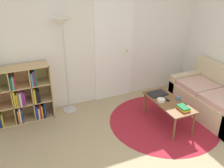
% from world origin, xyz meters
% --- Properties ---
extents(wall_back, '(7.45, 0.11, 2.60)m').
position_xyz_m(wall_back, '(0.02, 2.45, 1.29)').
color(wall_back, silver).
rests_on(wall_back, ground_plane).
extents(rug, '(1.97, 1.97, 0.01)m').
position_xyz_m(rug, '(0.82, 1.14, 0.00)').
color(rug, maroon).
rests_on(rug, ground_plane).
extents(bookshelf, '(1.04, 0.34, 1.03)m').
position_xyz_m(bookshelf, '(-1.50, 2.24, 0.49)').
color(bookshelf, tan).
rests_on(bookshelf, ground_plane).
extents(floor_lamp, '(0.30, 0.30, 1.79)m').
position_xyz_m(floor_lamp, '(-0.64, 2.22, 1.50)').
color(floor_lamp, '#B7B7BC').
rests_on(floor_lamp, ground_plane).
extents(couch, '(0.82, 1.59, 0.87)m').
position_xyz_m(couch, '(1.86, 1.03, 0.29)').
color(couch, '#CCB793').
rests_on(couch, ground_plane).
extents(coffee_table, '(0.46, 1.00, 0.45)m').
position_xyz_m(coffee_table, '(0.84, 1.08, 0.40)').
color(coffee_table, brown).
rests_on(coffee_table, ground_plane).
extents(laptop, '(0.34, 0.25, 0.02)m').
position_xyz_m(laptop, '(0.80, 1.37, 0.46)').
color(laptop, black).
rests_on(laptop, coffee_table).
extents(bowl, '(0.14, 0.14, 0.05)m').
position_xyz_m(bowl, '(0.71, 1.11, 0.48)').
color(bowl, silver).
rests_on(bowl, coffee_table).
extents(book_stack_on_table, '(0.14, 0.21, 0.06)m').
position_xyz_m(book_stack_on_table, '(0.88, 0.74, 0.48)').
color(book_stack_on_table, '#B21E23').
rests_on(book_stack_on_table, coffee_table).
extents(cup, '(0.07, 0.07, 0.08)m').
position_xyz_m(cup, '(1.01, 1.03, 0.49)').
color(cup, teal).
rests_on(cup, coffee_table).
extents(remote, '(0.07, 0.18, 0.02)m').
position_xyz_m(remote, '(0.82, 1.15, 0.46)').
color(remote, black).
rests_on(remote, coffee_table).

